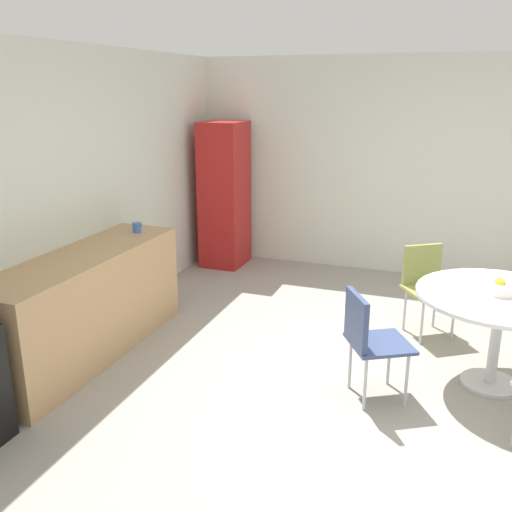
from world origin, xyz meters
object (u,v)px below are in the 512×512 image
object	(u,v)px
locker_cabinet	(225,195)
round_table	(500,309)
chair_olive	(426,279)
fruit_bowl	(501,288)
chair_navy	(368,334)
mug_white	(137,227)

from	to	relation	value
locker_cabinet	round_table	distance (m)	3.85
chair_olive	fruit_bowl	size ratio (longest dim) A/B	3.13
locker_cabinet	chair_olive	size ratio (longest dim) A/B	2.20
locker_cabinet	chair_olive	distance (m)	2.93
fruit_bowl	chair_navy	bearing A→B (deg)	121.83
locker_cabinet	fruit_bowl	xyz separation A→B (m)	(-2.15, -3.16, -0.12)
locker_cabinet	chair_olive	bearing A→B (deg)	-116.85
locker_cabinet	chair_navy	xyz separation A→B (m)	(-2.69, -2.27, -0.39)
locker_cabinet	fruit_bowl	bearing A→B (deg)	-124.20
fruit_bowl	mug_white	bearing A→B (deg)	87.14
round_table	fruit_bowl	distance (m)	0.16
locker_cabinet	chair_navy	size ratio (longest dim) A/B	2.20
chair_navy	fruit_bowl	bearing A→B (deg)	-58.17
mug_white	locker_cabinet	bearing A→B (deg)	-1.68
fruit_bowl	mug_white	size ratio (longest dim) A/B	2.06
chair_olive	locker_cabinet	bearing A→B (deg)	63.15
locker_cabinet	fruit_bowl	size ratio (longest dim) A/B	6.89
locker_cabinet	round_table	bearing A→B (deg)	-124.44
locker_cabinet	mug_white	world-z (taller)	locker_cabinet
locker_cabinet	mug_white	size ratio (longest dim) A/B	14.16
locker_cabinet	mug_white	distance (m)	1.99
locker_cabinet	chair_navy	bearing A→B (deg)	-139.86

